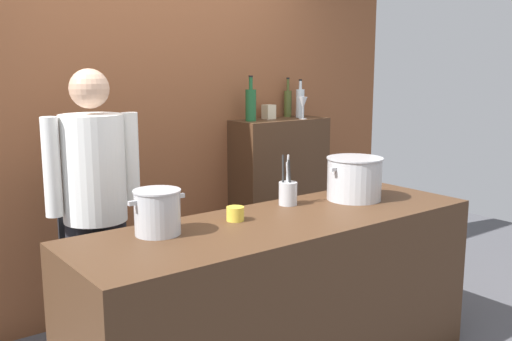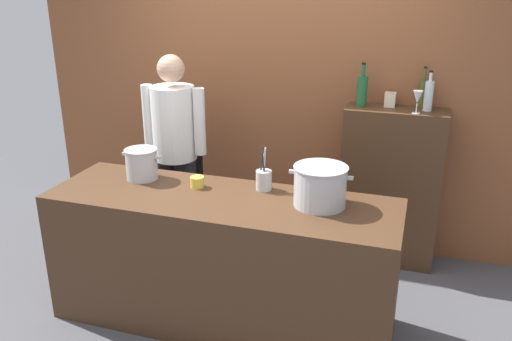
{
  "view_description": "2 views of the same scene",
  "coord_description": "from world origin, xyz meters",
  "px_view_note": "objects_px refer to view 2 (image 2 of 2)",
  "views": [
    {
      "loc": [
        -1.85,
        -2.19,
        1.68
      ],
      "look_at": [
        0.08,
        0.33,
        1.1
      ],
      "focal_mm": 40.45,
      "sensor_mm": 36.0,
      "label": 1
    },
    {
      "loc": [
        1.15,
        -2.82,
        2.21
      ],
      "look_at": [
        0.11,
        0.37,
        0.97
      ],
      "focal_mm": 36.91,
      "sensor_mm": 36.0,
      "label": 2
    }
  ],
  "objects_px": {
    "utensil_crock": "(264,179)",
    "butter_jar": "(197,182)",
    "chef": "(175,143)",
    "stockpot_small": "(142,164)",
    "spice_tin_cream": "(390,100)",
    "wine_bottle_green": "(362,90)",
    "wine_glass_wide": "(418,98)",
    "wine_bottle_clear": "(429,95)",
    "stockpot_large": "(320,186)",
    "wine_bottle_olive": "(423,93)"
  },
  "relations": [
    {
      "from": "utensil_crock",
      "to": "butter_jar",
      "type": "xyz_separation_m",
      "value": [
        -0.43,
        -0.09,
        -0.04
      ]
    },
    {
      "from": "chef",
      "to": "stockpot_small",
      "type": "height_order",
      "value": "chef"
    },
    {
      "from": "stockpot_small",
      "to": "spice_tin_cream",
      "type": "height_order",
      "value": "spice_tin_cream"
    },
    {
      "from": "wine_bottle_green",
      "to": "utensil_crock",
      "type": "bearing_deg",
      "value": -115.94
    },
    {
      "from": "wine_glass_wide",
      "to": "wine_bottle_clear",
      "type": "bearing_deg",
      "value": 57.12
    },
    {
      "from": "chef",
      "to": "wine_bottle_clear",
      "type": "bearing_deg",
      "value": -166.64
    },
    {
      "from": "spice_tin_cream",
      "to": "wine_bottle_green",
      "type": "bearing_deg",
      "value": -166.1
    },
    {
      "from": "stockpot_large",
      "to": "wine_bottle_green",
      "type": "bearing_deg",
      "value": 85.79
    },
    {
      "from": "chef",
      "to": "spice_tin_cream",
      "type": "bearing_deg",
      "value": -162.85
    },
    {
      "from": "stockpot_large",
      "to": "wine_bottle_clear",
      "type": "xyz_separation_m",
      "value": [
        0.57,
        1.12,
        0.36
      ]
    },
    {
      "from": "stockpot_large",
      "to": "utensil_crock",
      "type": "relative_size",
      "value": 1.36
    },
    {
      "from": "stockpot_large",
      "to": "wine_bottle_clear",
      "type": "relative_size",
      "value": 1.31
    },
    {
      "from": "wine_bottle_olive",
      "to": "wine_glass_wide",
      "type": "relative_size",
      "value": 1.83
    },
    {
      "from": "stockpot_large",
      "to": "wine_bottle_green",
      "type": "height_order",
      "value": "wine_bottle_green"
    },
    {
      "from": "chef",
      "to": "wine_bottle_green",
      "type": "bearing_deg",
      "value": -162.43
    },
    {
      "from": "butter_jar",
      "to": "wine_glass_wide",
      "type": "relative_size",
      "value": 0.54
    },
    {
      "from": "wine_bottle_green",
      "to": "wine_glass_wide",
      "type": "xyz_separation_m",
      "value": [
        0.41,
        -0.11,
        -0.01
      ]
    },
    {
      "from": "butter_jar",
      "to": "spice_tin_cream",
      "type": "relative_size",
      "value": 0.84
    },
    {
      "from": "stockpot_large",
      "to": "wine_bottle_green",
      "type": "relative_size",
      "value": 1.17
    },
    {
      "from": "stockpot_small",
      "to": "wine_bottle_olive",
      "type": "relative_size",
      "value": 0.93
    },
    {
      "from": "butter_jar",
      "to": "wine_bottle_olive",
      "type": "distance_m",
      "value": 1.85
    },
    {
      "from": "wine_bottle_green",
      "to": "wine_bottle_olive",
      "type": "bearing_deg",
      "value": 12.86
    },
    {
      "from": "stockpot_large",
      "to": "wine_glass_wide",
      "type": "xyz_separation_m",
      "value": [
        0.49,
        1.0,
        0.36
      ]
    },
    {
      "from": "wine_bottle_green",
      "to": "wine_glass_wide",
      "type": "bearing_deg",
      "value": -15.29
    },
    {
      "from": "wine_bottle_olive",
      "to": "wine_bottle_clear",
      "type": "distance_m",
      "value": 0.11
    },
    {
      "from": "stockpot_small",
      "to": "wine_glass_wide",
      "type": "relative_size",
      "value": 1.7
    },
    {
      "from": "utensil_crock",
      "to": "chef",
      "type": "bearing_deg",
      "value": 148.54
    },
    {
      "from": "utensil_crock",
      "to": "wine_bottle_olive",
      "type": "height_order",
      "value": "wine_bottle_olive"
    },
    {
      "from": "utensil_crock",
      "to": "wine_glass_wide",
      "type": "relative_size",
      "value": 1.69
    },
    {
      "from": "stockpot_large",
      "to": "wine_bottle_olive",
      "type": "xyz_separation_m",
      "value": [
        0.52,
        1.22,
        0.36
      ]
    },
    {
      "from": "wine_glass_wide",
      "to": "stockpot_small",
      "type": "bearing_deg",
      "value": -151.74
    },
    {
      "from": "wine_bottle_olive",
      "to": "spice_tin_cream",
      "type": "bearing_deg",
      "value": -168.09
    },
    {
      "from": "wine_bottle_green",
      "to": "wine_glass_wide",
      "type": "height_order",
      "value": "wine_bottle_green"
    },
    {
      "from": "stockpot_large",
      "to": "utensil_crock",
      "type": "bearing_deg",
      "value": 161.31
    },
    {
      "from": "utensil_crock",
      "to": "wine_glass_wide",
      "type": "bearing_deg",
      "value": 44.38
    },
    {
      "from": "stockpot_small",
      "to": "wine_bottle_clear",
      "type": "distance_m",
      "value": 2.13
    },
    {
      "from": "stockpot_large",
      "to": "wine_glass_wide",
      "type": "height_order",
      "value": "wine_glass_wide"
    },
    {
      "from": "stockpot_small",
      "to": "utensil_crock",
      "type": "distance_m",
      "value": 0.86
    },
    {
      "from": "chef",
      "to": "spice_tin_cream",
      "type": "relative_size",
      "value": 15.31
    },
    {
      "from": "wine_bottle_clear",
      "to": "wine_glass_wide",
      "type": "xyz_separation_m",
      "value": [
        -0.07,
        -0.11,
        -0.0
      ]
    },
    {
      "from": "wine_bottle_green",
      "to": "stockpot_small",
      "type": "bearing_deg",
      "value": -141.75
    },
    {
      "from": "stockpot_large",
      "to": "stockpot_small",
      "type": "bearing_deg",
      "value": 176.89
    },
    {
      "from": "stockpot_small",
      "to": "butter_jar",
      "type": "distance_m",
      "value": 0.43
    },
    {
      "from": "utensil_crock",
      "to": "spice_tin_cream",
      "type": "bearing_deg",
      "value": 56.38
    },
    {
      "from": "utensil_crock",
      "to": "butter_jar",
      "type": "height_order",
      "value": "utensil_crock"
    },
    {
      "from": "stockpot_small",
      "to": "spice_tin_cream",
      "type": "bearing_deg",
      "value": 35.55
    },
    {
      "from": "wine_bottle_olive",
      "to": "chef",
      "type": "bearing_deg",
      "value": -163.88
    },
    {
      "from": "stockpot_large",
      "to": "wine_bottle_clear",
      "type": "distance_m",
      "value": 1.3
    },
    {
      "from": "spice_tin_cream",
      "to": "stockpot_small",
      "type": "bearing_deg",
      "value": -144.45
    },
    {
      "from": "spice_tin_cream",
      "to": "utensil_crock",
      "type": "bearing_deg",
      "value": -123.62
    }
  ]
}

